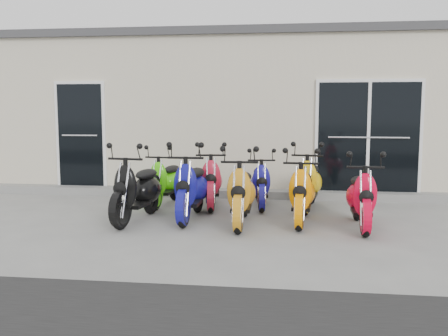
% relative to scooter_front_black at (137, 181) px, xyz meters
% --- Properties ---
extents(ground, '(80.00, 80.00, 0.00)m').
position_rel_scooter_front_black_xyz_m(ground, '(1.25, 0.30, -0.63)').
color(ground, gray).
rests_on(ground, ground).
extents(building, '(14.00, 6.00, 3.20)m').
position_rel_scooter_front_black_xyz_m(building, '(1.25, 5.50, 0.97)').
color(building, beige).
rests_on(building, ground).
extents(roof_cap, '(14.20, 6.20, 0.16)m').
position_rel_scooter_front_black_xyz_m(roof_cap, '(1.25, 5.50, 2.65)').
color(roof_cap, '#3F3F42').
rests_on(roof_cap, building).
extents(front_step, '(14.00, 0.40, 0.15)m').
position_rel_scooter_front_black_xyz_m(front_step, '(1.25, 2.32, -0.55)').
color(front_step, gray).
rests_on(front_step, ground).
extents(door_left, '(1.07, 0.08, 2.22)m').
position_rel_scooter_front_black_xyz_m(door_left, '(-1.95, 2.47, 0.63)').
color(door_left, black).
rests_on(door_left, front_step).
extents(door_right, '(2.02, 0.08, 2.22)m').
position_rel_scooter_front_black_xyz_m(door_right, '(3.85, 2.47, 0.63)').
color(door_right, black).
rests_on(door_right, front_step).
extents(scooter_front_black, '(0.83, 1.77, 1.26)m').
position_rel_scooter_front_black_xyz_m(scooter_front_black, '(0.00, 0.00, 0.00)').
color(scooter_front_black, black).
rests_on(scooter_front_black, ground).
extents(scooter_front_blue, '(0.65, 1.72, 1.26)m').
position_rel_scooter_front_black_xyz_m(scooter_front_blue, '(0.81, 0.24, 0.00)').
color(scooter_front_blue, navy).
rests_on(scooter_front_blue, ground).
extents(scooter_front_orange_a, '(0.63, 1.68, 1.23)m').
position_rel_scooter_front_black_xyz_m(scooter_front_orange_a, '(1.63, -0.05, -0.01)').
color(scooter_front_orange_a, orange).
rests_on(scooter_front_orange_a, ground).
extents(scooter_front_orange_b, '(0.72, 1.66, 1.19)m').
position_rel_scooter_front_black_xyz_m(scooter_front_orange_b, '(2.54, 0.21, -0.03)').
color(scooter_front_orange_b, '#FF8E00').
rests_on(scooter_front_orange_b, ground).
extents(scooter_front_red, '(0.62, 1.60, 1.17)m').
position_rel_scooter_front_black_xyz_m(scooter_front_red, '(3.40, -0.02, -0.04)').
color(scooter_front_red, red).
rests_on(scooter_front_red, ground).
extents(scooter_back_green, '(0.73, 1.58, 1.12)m').
position_rel_scooter_front_black_xyz_m(scooter_back_green, '(0.12, 1.34, -0.07)').
color(scooter_back_green, '#47D40C').
rests_on(scooter_back_green, ground).
extents(scooter_back_red, '(0.79, 1.68, 1.19)m').
position_rel_scooter_front_black_xyz_m(scooter_back_red, '(0.97, 1.30, -0.03)').
color(scooter_back_red, '#BA1A32').
rests_on(scooter_back_red, ground).
extents(scooter_back_blue, '(0.68, 1.51, 1.08)m').
position_rel_scooter_front_black_xyz_m(scooter_back_blue, '(1.84, 1.37, -0.09)').
color(scooter_back_blue, navy).
rests_on(scooter_back_blue, ground).
extents(scooter_back_yellow, '(0.82, 1.71, 1.21)m').
position_rel_scooter_front_black_xyz_m(scooter_back_yellow, '(2.69, 1.28, -0.02)').
color(scooter_back_yellow, gold).
rests_on(scooter_back_yellow, ground).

